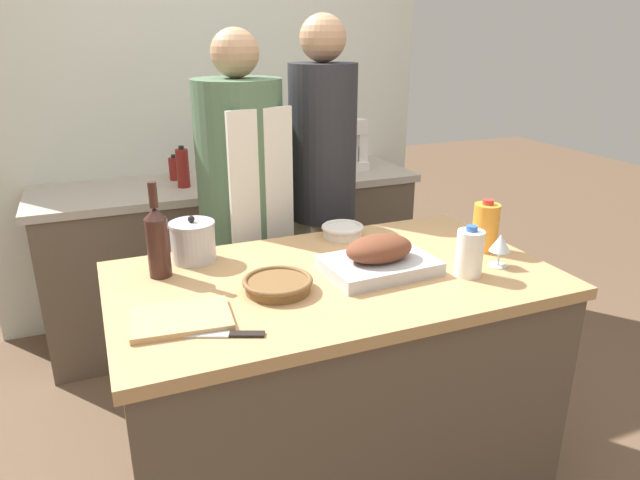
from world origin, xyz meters
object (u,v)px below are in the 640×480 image
at_px(juice_jug, 486,227).
at_px(knife_chef, 222,334).
at_px(wine_glass_left, 500,244).
at_px(person_cook_aproned, 243,211).
at_px(condiment_bottle_tall, 174,169).
at_px(roasting_pan, 379,258).
at_px(wicker_basket, 278,284).
at_px(cutting_board, 181,319).
at_px(condiment_bottle_short, 183,168).
at_px(person_cook_guest, 323,188).
at_px(mixing_bowl, 343,230).
at_px(wine_bottle_green, 158,240).
at_px(stand_mixer, 351,149).
at_px(stock_pot, 193,241).
at_px(milk_jug, 469,253).

relative_size(juice_jug, knife_chef, 0.80).
xyz_separation_m(wine_glass_left, knife_chef, (-0.99, -0.11, -0.08)).
bearing_deg(person_cook_aproned, knife_chef, -122.06).
xyz_separation_m(knife_chef, condiment_bottle_tall, (0.16, 1.80, 0.05)).
bearing_deg(roasting_pan, wicker_basket, -177.40).
relative_size(cutting_board, juice_jug, 1.50).
distance_m(condiment_bottle_short, person_cook_guest, 0.81).
height_order(roasting_pan, condiment_bottle_tall, condiment_bottle_tall).
bearing_deg(roasting_pan, person_cook_aproned, 108.91).
bearing_deg(person_cook_aproned, condiment_bottle_tall, 87.49).
xyz_separation_m(mixing_bowl, juice_jug, (0.42, -0.33, 0.06)).
distance_m(wicker_basket, juice_jug, 0.82).
relative_size(wine_bottle_green, knife_chef, 1.33).
distance_m(wicker_basket, stand_mixer, 1.72).
relative_size(juice_jug, wine_bottle_green, 0.60).
height_order(condiment_bottle_short, person_cook_aproned, person_cook_aproned).
distance_m(wine_bottle_green, condiment_bottle_tall, 1.37).
xyz_separation_m(juice_jug, wine_glass_left, (-0.05, -0.14, -0.01)).
distance_m(stock_pot, wine_glass_left, 1.06).
xyz_separation_m(milk_jug, wine_bottle_green, (-0.94, 0.38, 0.05)).
distance_m(wine_bottle_green, condiment_bottle_short, 1.20).
distance_m(wicker_basket, wine_glass_left, 0.77).
bearing_deg(milk_jug, cutting_board, 177.95).
bearing_deg(mixing_bowl, wine_glass_left, -51.85).
relative_size(juice_jug, stand_mixer, 0.65).
relative_size(cutting_board, wine_bottle_green, 0.91).
xyz_separation_m(stand_mixer, condiment_bottle_short, (-0.98, -0.02, -0.02)).
relative_size(cutting_board, stand_mixer, 0.99).
bearing_deg(milk_jug, wine_glass_left, 9.60).
bearing_deg(wicker_basket, wine_bottle_green, 140.84).
bearing_deg(cutting_board, stand_mixer, 50.80).
relative_size(milk_jug, condiment_bottle_tall, 1.22).
relative_size(knife_chef, person_cook_guest, 0.14).
xyz_separation_m(mixing_bowl, person_cook_guest, (0.10, 0.45, 0.05)).
bearing_deg(condiment_bottle_tall, condiment_bottle_short, -83.95).
height_order(milk_jug, condiment_bottle_tall, milk_jug).
distance_m(roasting_pan, condiment_bottle_tall, 1.64).
height_order(cutting_board, stand_mixer, stand_mixer).
bearing_deg(wine_bottle_green, wine_glass_left, -18.21).
height_order(wine_bottle_green, person_cook_guest, person_cook_guest).
bearing_deg(cutting_board, condiment_bottle_tall, 81.56).
distance_m(roasting_pan, mixing_bowl, 0.36).
relative_size(wine_bottle_green, person_cook_guest, 0.18).
bearing_deg(wine_bottle_green, milk_jug, -22.04).
bearing_deg(person_cook_guest, mixing_bowl, -115.63).
bearing_deg(wine_bottle_green, condiment_bottle_short, 76.63).
height_order(cutting_board, milk_jug, milk_jug).
bearing_deg(knife_chef, cutting_board, 126.13).
xyz_separation_m(milk_jug, knife_chef, (-0.85, -0.08, -0.08)).
xyz_separation_m(cutting_board, knife_chef, (0.09, -0.12, -0.01)).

